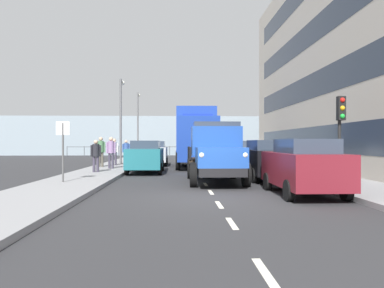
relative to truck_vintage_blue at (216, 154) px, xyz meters
The scene contains 24 objects.
ground_plane 7.76m from the truck_vintage_blue, 86.59° to the right, with size 80.00×80.00×0.00m, color #2D2D30.
sidewalk_left 9.02m from the truck_vintage_blue, 121.18° to the right, with size 2.73×44.43×0.15m, color gray.
sidewalk_right 9.52m from the truck_vintage_blue, 54.09° to the right, with size 2.73×44.43×0.15m, color gray.
road_centreline_markings 6.81m from the truck_vintage_blue, 86.10° to the right, with size 0.12×40.34×0.01m.
building_terrace 11.94m from the truck_vintage_blue, 147.25° to the right, with size 6.05×26.90×12.94m.
sea_horizon 32.90m from the truck_vintage_blue, 89.20° to the right, with size 80.00×0.80×5.00m, color #84939E.
seawall_railing 29.28m from the truck_vintage_blue, 89.11° to the right, with size 28.08×0.08×1.20m.
truck_vintage_blue is the anchor object (origin of this frame).
lorry_cargo_blue 9.83m from the truck_vintage_blue, 87.92° to the right, with size 2.58×8.20×3.87m.
car_maroon_kerbside_near 4.22m from the truck_vintage_blue, 123.41° to the left, with size 1.79×3.86×1.72m.
car_black_kerbside_1 2.62m from the truck_vintage_blue, 152.84° to the right, with size 1.77×4.17×1.72m.
car_white_kerbside_2 7.70m from the truck_vintage_blue, 107.54° to the right, with size 1.81×4.36×1.72m.
car_navy_kerbside_3 13.35m from the truck_vintage_blue, 100.00° to the right, with size 1.80×4.45×1.72m.
car_teal_oppositeside_0 6.14m from the truck_vintage_blue, 58.18° to the right, with size 1.83×4.41×1.72m.
car_silver_oppositeside_1 12.15m from the truck_vintage_blue, 74.58° to the right, with size 1.96×4.19×1.72m.
pedestrian_strolling 6.82m from the truck_vintage_blue, 34.86° to the right, with size 0.53×0.34×1.60m.
pedestrian_couple_a 8.30m from the truck_vintage_blue, 50.41° to the right, with size 0.53×0.34×1.79m.
pedestrian_couple_b 10.00m from the truck_vintage_blue, 51.96° to the right, with size 0.53×0.34×1.81m.
pedestrian_near_railing 11.07m from the truck_vintage_blue, 59.39° to the right, with size 0.53×0.34×1.73m.
pedestrian_in_dark_coat 12.08m from the truck_vintage_blue, 65.20° to the right, with size 0.53×0.34×1.65m.
traffic_light_near 4.88m from the truck_vintage_blue, 167.25° to the left, with size 0.28×0.41×3.20m.
lamp_post_promenade 13.12m from the truck_vintage_blue, 64.64° to the right, with size 0.32×1.14×5.95m.
lamp_post_far 24.96m from the truck_vintage_blue, 76.85° to the right, with size 0.32×1.14×6.67m.
street_sign 5.87m from the truck_vintage_blue, ahead, with size 0.50×0.07×2.25m.
Camera 1 is at (1.09, 10.82, 1.62)m, focal length 34.79 mm.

